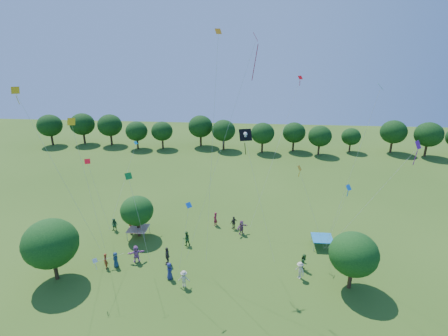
# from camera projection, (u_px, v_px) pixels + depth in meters

# --- Properties ---
(near_tree_west) EXTENTS (5.00, 5.00, 6.17)m
(near_tree_west) POSITION_uv_depth(u_px,v_px,m) (51.00, 243.00, 32.04)
(near_tree_west) COLOR #422B19
(near_tree_west) RESTS_ON ground
(near_tree_north) EXTENTS (3.74, 3.74, 4.93)m
(near_tree_north) POSITION_uv_depth(u_px,v_px,m) (137.00, 211.00, 39.65)
(near_tree_north) COLOR #422B19
(near_tree_north) RESTS_ON ground
(near_tree_east) EXTENTS (4.35, 4.35, 5.57)m
(near_tree_east) POSITION_uv_depth(u_px,v_px,m) (354.00, 254.00, 30.96)
(near_tree_east) COLOR #422B19
(near_tree_east) RESTS_ON ground
(treeline) EXTENTS (88.01, 8.77, 6.77)m
(treeline) POSITION_uv_depth(u_px,v_px,m) (233.00, 130.00, 71.62)
(treeline) COLOR #422B19
(treeline) RESTS_ON ground
(tent_red_stripe) EXTENTS (2.20, 2.20, 1.10)m
(tent_red_stripe) POSITION_uv_depth(u_px,v_px,m) (138.00, 229.00, 40.24)
(tent_red_stripe) COLOR #EB431B
(tent_red_stripe) RESTS_ON ground
(tent_blue) EXTENTS (2.20, 2.20, 1.10)m
(tent_blue) POSITION_uv_depth(u_px,v_px,m) (322.00, 238.00, 38.28)
(tent_blue) COLOR #1A6FAB
(tent_blue) RESTS_ON ground
(crowd_person_0) EXTENTS (0.54, 0.89, 1.73)m
(crowd_person_0) POSITION_uv_depth(u_px,v_px,m) (170.00, 271.00, 33.11)
(crowd_person_0) COLOR navy
(crowd_person_0) RESTS_ON ground
(crowd_person_1) EXTENTS (0.70, 0.64, 1.58)m
(crowd_person_1) POSITION_uv_depth(u_px,v_px,m) (131.00, 228.00, 40.93)
(crowd_person_1) COLOR maroon
(crowd_person_1) RESTS_ON ground
(crowd_person_2) EXTENTS (0.80, 0.45, 1.59)m
(crowd_person_2) POSITION_uv_depth(u_px,v_px,m) (115.00, 225.00, 41.54)
(crowd_person_2) COLOR #214F34
(crowd_person_2) RESTS_ON ground
(crowd_person_3) EXTENTS (1.12, 0.54, 1.68)m
(crowd_person_3) POSITION_uv_depth(u_px,v_px,m) (184.00, 279.00, 32.05)
(crowd_person_3) COLOR beige
(crowd_person_3) RESTS_ON ground
(crowd_person_4) EXTENTS (1.02, 0.94, 1.63)m
(crowd_person_4) POSITION_uv_depth(u_px,v_px,m) (234.00, 223.00, 42.01)
(crowd_person_4) COLOR #39352D
(crowd_person_4) RESTS_ON ground
(crowd_person_5) EXTENTS (1.55, 1.57, 1.74)m
(crowd_person_5) POSITION_uv_depth(u_px,v_px,m) (242.00, 227.00, 40.82)
(crowd_person_5) COLOR #895072
(crowd_person_5) RESTS_ON ground
(crowd_person_6) EXTENTS (0.82, 1.01, 1.80)m
(crowd_person_6) POSITION_uv_depth(u_px,v_px,m) (362.00, 259.00, 34.90)
(crowd_person_6) COLOR navy
(crowd_person_6) RESTS_ON ground
(crowd_person_7) EXTENTS (0.62, 0.71, 1.60)m
(crowd_person_7) POSITION_uv_depth(u_px,v_px,m) (106.00, 261.00, 34.73)
(crowd_person_7) COLOR #97391B
(crowd_person_7) RESTS_ON ground
(crowd_person_8) EXTENTS (0.94, 0.78, 1.67)m
(crowd_person_8) POSITION_uv_depth(u_px,v_px,m) (186.00, 238.00, 38.59)
(crowd_person_8) COLOR #204B21
(crowd_person_8) RESTS_ON ground
(crowd_person_9) EXTENTS (1.07, 1.24, 1.76)m
(crowd_person_9) POSITION_uv_depth(u_px,v_px,m) (300.00, 270.00, 33.19)
(crowd_person_9) COLOR beige
(crowd_person_9) RESTS_ON ground
(crowd_person_10) EXTENTS (0.65, 1.19, 1.93)m
(crowd_person_10) POSITION_uv_depth(u_px,v_px,m) (167.00, 256.00, 35.29)
(crowd_person_10) COLOR #423C35
(crowd_person_10) RESTS_ON ground
(crowd_person_11) EXTENTS (1.84, 1.24, 1.86)m
(crowd_person_11) POSITION_uv_depth(u_px,v_px,m) (136.00, 254.00, 35.65)
(crowd_person_11) COLOR #AD65A8
(crowd_person_11) RESTS_ON ground
(crowd_person_12) EXTENTS (0.61, 0.88, 1.62)m
(crowd_person_12) POSITION_uv_depth(u_px,v_px,m) (116.00, 260.00, 34.91)
(crowd_person_12) COLOR navy
(crowd_person_12) RESTS_ON ground
(crowd_person_13) EXTENTS (0.67, 0.77, 1.75)m
(crowd_person_13) POSITION_uv_depth(u_px,v_px,m) (215.00, 219.00, 42.74)
(crowd_person_13) COLOR maroon
(crowd_person_13) RESTS_ON ground
(crowd_person_14) EXTENTS (0.80, 0.97, 1.73)m
(crowd_person_14) POSITION_uv_depth(u_px,v_px,m) (304.00, 262.00, 34.45)
(crowd_person_14) COLOR #275825
(crowd_person_14) RESTS_ON ground
(pirate_kite) EXTENTS (3.73, 1.65, 12.74)m
(pirate_kite) POSITION_uv_depth(u_px,v_px,m) (246.00, 138.00, 30.97)
(pirate_kite) COLOR black
(red_high_kite) EXTENTS (6.39, 1.82, 20.74)m
(red_high_kite) POSITION_uv_depth(u_px,v_px,m) (243.00, 80.00, 29.13)
(red_high_kite) COLOR red
(small_kite_0) EXTENTS (1.23, 1.47, 8.70)m
(small_kite_0) POSITION_uv_depth(u_px,v_px,m) (91.00, 173.00, 36.35)
(small_kite_0) COLOR red
(small_kite_1) EXTENTS (2.92, 4.70, 16.88)m
(small_kite_1) POSITION_uv_depth(u_px,v_px,m) (39.00, 135.00, 28.20)
(small_kite_1) COLOR #E8A90C
(small_kite_2) EXTENTS (1.78, 2.09, 20.94)m
(small_kite_2) POSITION_uv_depth(u_px,v_px,m) (214.00, 118.00, 27.70)
(small_kite_2) COLOR orange
(small_kite_3) EXTENTS (1.80, 5.11, 17.21)m
(small_kite_3) POSITION_uv_depth(u_px,v_px,m) (365.00, 131.00, 27.69)
(small_kite_3) COLOR #217D16
(small_kite_4) EXTENTS (1.64, 0.82, 7.75)m
(small_kite_4) POSITION_uv_depth(u_px,v_px,m) (187.00, 220.00, 28.90)
(small_kite_4) COLOR blue
(small_kite_5) EXTENTS (5.28, 4.71, 12.86)m
(small_kite_5) POSITION_uv_depth(u_px,v_px,m) (400.00, 167.00, 28.33)
(small_kite_5) COLOR #88178B
(small_kite_6) EXTENTS (0.46, 5.54, 2.97)m
(small_kite_6) POSITION_uv_depth(u_px,v_px,m) (101.00, 260.00, 30.27)
(small_kite_6) COLOR silver
(small_kite_7) EXTENTS (2.20, 6.00, 8.83)m
(small_kite_7) POSITION_uv_depth(u_px,v_px,m) (130.00, 163.00, 41.14)
(small_kite_7) COLOR #0C8FC1
(small_kite_8) EXTENTS (5.55, 6.84, 16.32)m
(small_kite_8) POSITION_uv_depth(u_px,v_px,m) (288.00, 116.00, 40.15)
(small_kite_8) COLOR red
(small_kite_9) EXTENTS (1.40, 1.15, 13.76)m
(small_kite_9) POSITION_uv_depth(u_px,v_px,m) (78.00, 146.00, 31.39)
(small_kite_9) COLOR yellow
(small_kite_10) EXTENTS (3.20, 1.79, 8.45)m
(small_kite_10) POSITION_uv_depth(u_px,v_px,m) (303.00, 180.00, 34.88)
(small_kite_10) COLOR orange
(small_kite_11) EXTENTS (1.37, 0.95, 9.45)m
(small_kite_11) POSITION_uv_depth(u_px,v_px,m) (132.00, 191.00, 30.52)
(small_kite_11) COLOR #17832A
(small_kite_12) EXTENTS (1.20, 2.39, 7.90)m
(small_kite_12) POSITION_uv_depth(u_px,v_px,m) (345.00, 198.00, 32.12)
(small_kite_12) COLOR blue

